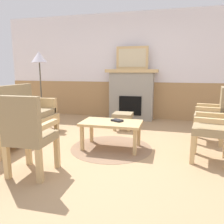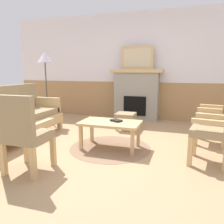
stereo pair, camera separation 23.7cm
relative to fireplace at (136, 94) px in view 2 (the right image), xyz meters
The scene contains 13 objects.
ground_plane 2.44m from the fireplace, 90.00° to the right, with size 14.00×14.00×0.00m, color tan.
wall_back 0.70m from the fireplace, 90.00° to the left, with size 7.20×0.14×2.70m.
fireplace is the anchor object (origin of this frame).
framed_picture 0.91m from the fireplace, 90.00° to the left, with size 0.80×0.04×0.56m.
couch 2.90m from the fireplace, 126.21° to the right, with size 0.70×1.80×0.98m.
coffee_table 2.27m from the fireplace, 88.59° to the right, with size 0.96×0.56×0.44m.
round_rug 2.35m from the fireplace, 88.59° to the right, with size 1.33×1.33×0.01m, color #896B51.
book_on_table 2.21m from the fireplace, 86.40° to the right, with size 0.17×0.12×0.03m, color black.
footstool 1.13m from the fireplace, 89.82° to the right, with size 0.40×0.40×0.36m.
armchair_near_fireplace 2.28m from the fireplace, 41.58° to the right, with size 0.55×0.55×0.98m.
armchair_by_window_left 2.91m from the fireplace, 56.77° to the right, with size 0.55×0.55×0.98m.
armchair_front_left 3.49m from the fireplace, 100.68° to the right, with size 0.49×0.49×0.98m.
floor_lamp_by_couch 2.36m from the fireplace, 154.72° to the right, with size 0.36×0.36×1.68m.
Camera 2 is at (1.17, -3.20, 1.25)m, focal length 35.53 mm.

